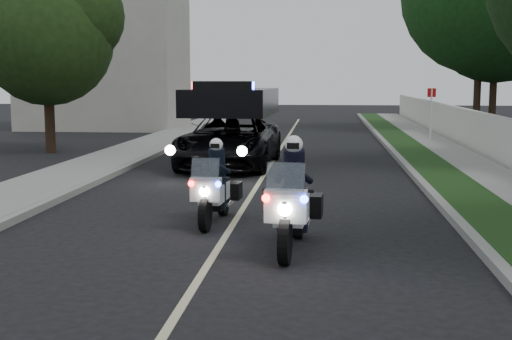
{
  "coord_description": "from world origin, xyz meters",
  "views": [
    {
      "loc": [
        1.65,
        -11.02,
        2.68
      ],
      "look_at": [
        0.41,
        1.77,
        1.0
      ],
      "focal_mm": 49.46,
      "sensor_mm": 36.0,
      "label": 1
    }
  ],
  "objects": [
    {
      "name": "sidewalk_left",
      "position": [
        -5.2,
        10.0,
        0.08
      ],
      "size": [
        2.0,
        60.0,
        0.16
      ],
      "primitive_type": "cube",
      "color": "gray",
      "rests_on": "ground"
    },
    {
      "name": "cyclist",
      "position": [
        -2.91,
        23.08,
        0.0
      ],
      "size": [
        0.67,
        0.47,
        1.77
      ],
      "primitive_type": "imported",
      "rotation": [
        0.0,
        0.0,
        3.07
      ],
      "color": "black",
      "rests_on": "ground"
    },
    {
      "name": "tree_right_d",
      "position": [
        9.33,
        25.65,
        0.0
      ],
      "size": [
        8.95,
        8.95,
        13.23
      ],
      "primitive_type": null,
      "rotation": [
        0.0,
        0.0,
        0.14
      ],
      "color": "#184416",
      "rests_on": "ground"
    },
    {
      "name": "tree_left_near",
      "position": [
        -8.17,
        13.46,
        0.0
      ],
      "size": [
        6.2,
        6.2,
        7.85
      ],
      "primitive_type": null,
      "rotation": [
        0.0,
        0.0,
        0.41
      ],
      "color": "#1D3812",
      "rests_on": "ground"
    },
    {
      "name": "ground",
      "position": [
        0.0,
        0.0,
        0.0
      ],
      "size": [
        120.0,
        120.0,
        0.0
      ],
      "primitive_type": "plane",
      "color": "black",
      "rests_on": "ground"
    },
    {
      "name": "police_moto_left",
      "position": [
        -0.35,
        1.74,
        0.0
      ],
      "size": [
        0.77,
        1.9,
        1.58
      ],
      "primitive_type": null,
      "rotation": [
        0.0,
        0.0,
        -0.07
      ],
      "color": "silver",
      "rests_on": "ground"
    },
    {
      "name": "curb_right",
      "position": [
        4.1,
        10.0,
        0.07
      ],
      "size": [
        0.2,
        60.0,
        0.15
      ],
      "primitive_type": "cube",
      "color": "gray",
      "rests_on": "ground"
    },
    {
      "name": "sidewalk_right",
      "position": [
        6.1,
        10.0,
        0.08
      ],
      "size": [
        1.4,
        60.0,
        0.16
      ],
      "primitive_type": "cube",
      "color": "gray",
      "rests_on": "ground"
    },
    {
      "name": "police_suv",
      "position": [
        -1.19,
        10.03,
        0.0
      ],
      "size": [
        2.85,
        5.81,
        2.78
      ],
      "primitive_type": "imported",
      "rotation": [
        0.0,
        0.0,
        -0.04
      ],
      "color": "black",
      "rests_on": "ground"
    },
    {
      "name": "tree_left_far",
      "position": [
        -9.35,
        26.47,
        0.0
      ],
      "size": [
        5.93,
        5.93,
        8.5
      ],
      "primitive_type": null,
      "rotation": [
        0.0,
        0.0,
        -0.18
      ],
      "color": "black",
      "rests_on": "ground"
    },
    {
      "name": "lane_marking",
      "position": [
        0.0,
        10.0,
        0.0
      ],
      "size": [
        0.12,
        50.0,
        0.01
      ],
      "primitive_type": "cube",
      "color": "#BFB78C",
      "rests_on": "ground"
    },
    {
      "name": "sign_post",
      "position": [
        6.0,
        18.39,
        0.0
      ],
      "size": [
        0.43,
        0.43,
        2.34
      ],
      "primitive_type": null,
      "rotation": [
        0.0,
        0.0,
        0.2
      ],
      "color": "#A30B21",
      "rests_on": "ground"
    },
    {
      "name": "bicycle",
      "position": [
        -2.91,
        23.08,
        0.0
      ],
      "size": [
        0.56,
        1.58,
        0.83
      ],
      "primitive_type": "imported",
      "rotation": [
        0.0,
        0.0,
        -0.01
      ],
      "color": "black",
      "rests_on": "ground"
    },
    {
      "name": "police_moto_right",
      "position": [
        1.17,
        -0.2,
        0.0
      ],
      "size": [
        0.89,
        2.16,
        1.8
      ],
      "primitive_type": null,
      "rotation": [
        0.0,
        0.0,
        -0.07
      ],
      "color": "white",
      "rests_on": "ground"
    },
    {
      "name": "tree_right_e",
      "position": [
        10.13,
        25.77,
        0.0
      ],
      "size": [
        8.69,
        8.69,
        11.22
      ],
      "primitive_type": null,
      "rotation": [
        0.0,
        0.0,
        0.37
      ],
      "color": "#113510",
      "rests_on": "ground"
    },
    {
      "name": "property_wall",
      "position": [
        7.1,
        10.0,
        0.75
      ],
      "size": [
        0.22,
        60.0,
        1.5
      ],
      "primitive_type": "cube",
      "color": "beige",
      "rests_on": "ground"
    },
    {
      "name": "building_far",
      "position": [
        -10.0,
        26.0,
        3.5
      ],
      "size": [
        8.0,
        6.0,
        7.0
      ],
      "primitive_type": "cube",
      "color": "#A8A396",
      "rests_on": "ground"
    },
    {
      "name": "grass_verge",
      "position": [
        4.8,
        10.0,
        0.08
      ],
      "size": [
        1.2,
        60.0,
        0.16
      ],
      "primitive_type": "cube",
      "color": "#193814",
      "rests_on": "ground"
    },
    {
      "name": "curb_left",
      "position": [
        -4.1,
        10.0,
        0.07
      ],
      "size": [
        0.2,
        60.0,
        0.15
      ],
      "primitive_type": "cube",
      "color": "gray",
      "rests_on": "ground"
    }
  ]
}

